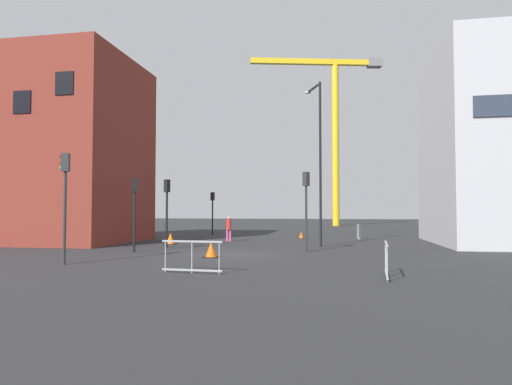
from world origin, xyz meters
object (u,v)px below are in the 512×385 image
Objects in this scene: traffic_light_crosswalk at (65,190)px; traffic_light_island at (135,202)px; pedestrian_walking at (229,227)px; traffic_cone_striped at (211,250)px; traffic_light_far at (167,202)px; traffic_cone_on_verge at (301,235)px; traffic_cone_orange at (170,239)px; traffic_light_corner at (306,198)px; streetlamp_tall at (319,151)px; traffic_light_median at (212,206)px; construction_crane at (332,113)px.

traffic_light_island is at bearing 84.65° from traffic_light_crosswalk.
pedestrian_walking is 9.76m from traffic_cone_striped.
traffic_light_far is 5.92m from pedestrian_walking.
traffic_cone_on_verge is at bearing 58.19° from traffic_light_island.
traffic_cone_orange is at bearing 106.12° from traffic_light_far.
traffic_light_corner is 8.60m from pedestrian_walking.
streetlamp_tall is at bearing 15.61° from traffic_light_far.
traffic_light_median is 8.65m from pedestrian_walking.
streetlamp_tall is 9.12m from traffic_light_far.
traffic_light_corner is 1.05× the size of traffic_light_far.
streetlamp_tall is 9.59m from traffic_cone_striped.
pedestrian_walking reaches higher than traffic_cone_on_verge.
construction_crane is at bearing 75.66° from traffic_light_far.
traffic_light_crosswalk reaches higher than traffic_light_island.
traffic_light_corner is 10.57m from traffic_cone_on_verge.
traffic_light_corner is at bearing 10.96° from traffic_light_island.
traffic_light_crosswalk is at bearing -103.16° from construction_crane.
streetlamp_tall is 14.04m from traffic_light_crosswalk.
traffic_cone_striped is (3.82, -4.38, -2.24)m from traffic_light_far.
traffic_light_corner is (8.87, -14.20, 0.25)m from traffic_light_median.
traffic_cone_striped is 1.40× the size of traffic_cone_on_verge.
streetlamp_tall is at bearing -77.10° from traffic_cone_on_verge.
traffic_light_island reaches higher than traffic_cone_on_verge.
traffic_light_crosswalk reaches higher than traffic_light_corner.
streetlamp_tall is 2.64× the size of traffic_light_median.
traffic_light_island is 8.62m from pedestrian_walking.
traffic_light_far is 2.28× the size of pedestrian_walking.
traffic_light_median is (-0.49, 15.82, -0.07)m from traffic_light_island.
traffic_light_island is 5.44× the size of traffic_cone_striped.
traffic_light_median is at bearing 105.69° from traffic_cone_striped.
traffic_light_island is 8.54m from traffic_light_corner.
traffic_cone_striped is at bearing 34.94° from traffic_light_crosswalk.
traffic_light_median is 5.28× the size of traffic_cone_striped.
traffic_cone_on_verge is at bearing 95.75° from traffic_light_corner.
streetlamp_tall is 4.49m from traffic_light_corner.
traffic_light_island reaches higher than traffic_cone_striped.
traffic_light_median is 13.11m from traffic_light_far.
pedestrian_walking is 5.98m from traffic_cone_on_verge.
traffic_cone_striped is at bearing -56.18° from traffic_cone_orange.
construction_crane reaches higher than traffic_light_island.
traffic_light_far is (-7.79, 1.13, -0.13)m from traffic_light_corner.
traffic_cone_on_verge is at bearing 40.73° from pedestrian_walking.
traffic_cone_orange is (0.39, 10.11, -2.54)m from traffic_light_crosswalk.
traffic_light_median is (-10.02, -21.91, -12.30)m from construction_crane.
construction_crane is 27.05m from traffic_light_median.
traffic_light_corner is 7.88m from traffic_light_far.
construction_crane is at bearing 65.42° from traffic_light_median.
streetlamp_tall is at bearing 81.42° from traffic_light_corner.
traffic_light_far is at bearing -126.63° from traffic_cone_on_verge.
traffic_cone_orange is at bearing 90.89° from traffic_light_island.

